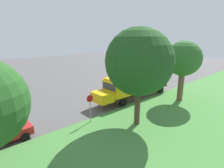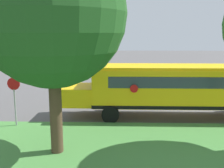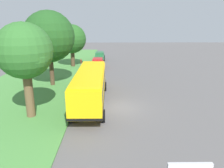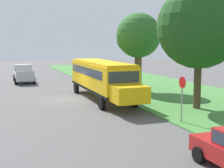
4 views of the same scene
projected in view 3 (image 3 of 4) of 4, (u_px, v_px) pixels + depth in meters
The scene contains 9 objects.
ground_plane at pixel (119, 108), 19.73m from camera, with size 120.00×120.00×0.00m, color #565454.
grass_verge at pixel (8, 108), 19.60m from camera, with size 12.00×80.00×0.08m, color #47843D.
school_bus at pixel (91, 84), 20.24m from camera, with size 2.84×12.42×3.16m.
car_red_nearest at pixel (98, 63), 36.03m from camera, with size 2.02×4.40×1.56m.
car_green_middle at pixel (100, 55), 43.49m from camera, with size 2.02×4.40×1.56m.
oak_tree_beside_bus at pixel (26, 53), 16.34m from camera, with size 4.27×4.27×7.54m.
oak_tree_roadside_mid at pixel (50, 36), 24.87m from camera, with size 5.86×5.86×8.75m.
oak_tree_far_end at pixel (71, 39), 36.10m from camera, with size 4.71×4.71×7.01m.
stop_sign at pixel (81, 66), 28.95m from camera, with size 0.08×0.68×2.74m.
Camera 3 is at (-0.85, -18.32, 7.61)m, focal length 35.00 mm.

